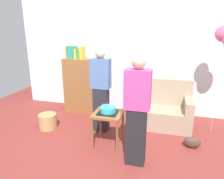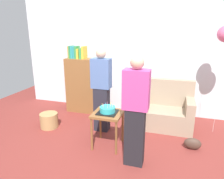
# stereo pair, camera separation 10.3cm
# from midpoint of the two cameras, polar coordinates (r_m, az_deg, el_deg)

# --- Properties ---
(ground_plane) EXTENTS (8.00, 8.00, 0.00)m
(ground_plane) POSITION_cam_midpoint_polar(r_m,az_deg,el_deg) (3.47, 2.03, -17.85)
(ground_plane) COLOR maroon
(wall_back) EXTENTS (6.00, 0.10, 2.70)m
(wall_back) POSITION_cam_midpoint_polar(r_m,az_deg,el_deg) (4.92, 8.49, 9.15)
(wall_back) COLOR silver
(wall_back) RESTS_ON ground_plane
(couch) EXTENTS (1.10, 0.70, 0.96)m
(couch) POSITION_cam_midpoint_polar(r_m,az_deg,el_deg) (4.42, 15.11, -5.62)
(couch) COLOR gray
(couch) RESTS_ON ground_plane
(bookshelf) EXTENTS (0.80, 0.36, 1.59)m
(bookshelf) POSITION_cam_midpoint_polar(r_m,az_deg,el_deg) (4.99, -7.40, 1.56)
(bookshelf) COLOR brown
(bookshelf) RESTS_ON ground_plane
(side_table) EXTENTS (0.48, 0.48, 0.62)m
(side_table) POSITION_cam_midpoint_polar(r_m,az_deg,el_deg) (3.48, -0.36, -7.91)
(side_table) COLOR brown
(side_table) RESTS_ON ground_plane
(birthday_cake) EXTENTS (0.32, 0.32, 0.17)m
(birthday_cake) POSITION_cam_midpoint_polar(r_m,az_deg,el_deg) (3.42, -0.37, -5.69)
(birthday_cake) COLOR black
(birthday_cake) RESTS_ON side_table
(person_blowing_candles) EXTENTS (0.36, 0.22, 1.63)m
(person_blowing_candles) POSITION_cam_midpoint_polar(r_m,az_deg,el_deg) (3.94, -2.20, -0.19)
(person_blowing_candles) COLOR #23232D
(person_blowing_candles) RESTS_ON ground_plane
(person_holding_cake) EXTENTS (0.36, 0.22, 1.63)m
(person_holding_cake) POSITION_cam_midpoint_polar(r_m,az_deg,el_deg) (2.94, 7.54, -6.17)
(person_holding_cake) COLOR black
(person_holding_cake) RESTS_ON ground_plane
(wicker_basket) EXTENTS (0.36, 0.36, 0.30)m
(wicker_basket) POSITION_cam_midpoint_polar(r_m,az_deg,el_deg) (4.46, -16.44, -8.22)
(wicker_basket) COLOR #A88451
(wicker_basket) RESTS_ON ground_plane
(handbag) EXTENTS (0.28, 0.14, 0.20)m
(handbag) POSITION_cam_midpoint_polar(r_m,az_deg,el_deg) (3.85, 22.19, -13.76)
(handbag) COLOR #473328
(handbag) RESTS_ON ground_plane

